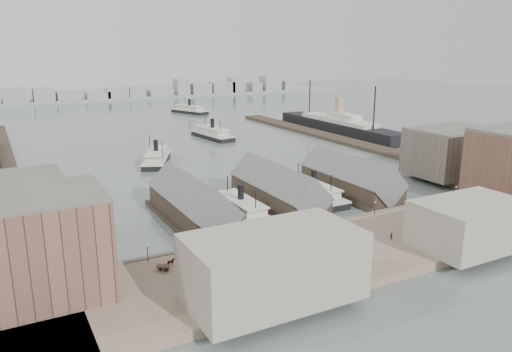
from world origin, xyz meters
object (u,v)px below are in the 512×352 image
horse_cart_center (337,241)px  horse_cart_right (441,222)px  ocean_steamer (338,125)px  ferry_docked_west (241,208)px  tram (502,195)px  horse_cart_left (169,263)px

horse_cart_center → horse_cart_right: horse_cart_right is taller
ocean_steamer → horse_cart_center: (-97.44, -126.93, -1.15)m
ferry_docked_west → horse_cart_center: 33.36m
tram → horse_cart_center: (-59.71, -3.01, -1.24)m
ocean_steamer → horse_cart_center: 160.02m
tram → horse_cart_left: (-96.25, 3.51, -1.23)m
horse_cart_center → horse_cart_left: bearing=102.5°
horse_cart_center → ferry_docked_west: bearing=35.7°
ferry_docked_west → tram: ferry_docked_west is taller
ocean_steamer → horse_cart_right: bearing=-117.6°
ferry_docked_west → ocean_steamer: size_ratio=0.28×
ferry_docked_west → horse_cart_right: (37.49, -34.79, 0.64)m
ocean_steamer → horse_cart_left: (-133.98, -120.42, -1.14)m
ferry_docked_west → horse_cart_left: bearing=-138.1°
ocean_steamer → horse_cart_left: size_ratio=19.76×
ocean_steamer → tram: size_ratio=7.97×
horse_cart_right → horse_cart_left: bearing=85.4°
horse_cart_left → horse_cart_center: (36.55, -6.51, -0.01)m
tram → horse_cart_right: 30.27m
ferry_docked_west → tram: size_ratio=2.26×
ferry_docked_west → horse_cart_left: size_ratio=5.60×
ocean_steamer → horse_cart_left: 180.15m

